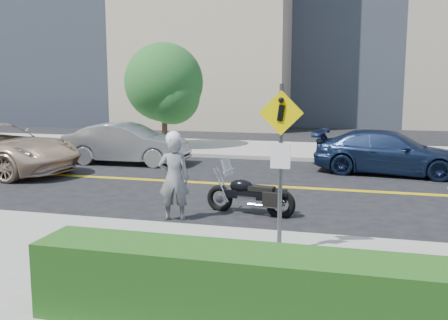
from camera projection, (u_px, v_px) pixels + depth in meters
name	position (u px, v px, depth m)	size (l,w,h in m)	color
ground_plane	(178.00, 181.00, 16.54)	(120.00, 120.00, 0.00)	black
sidewalk_near	(36.00, 257.00, 9.36)	(60.00, 5.00, 0.15)	#9E9B91
sidewalk_far	(234.00, 148.00, 23.69)	(60.00, 5.00, 0.15)	#9E9B91
hedge	(394.00, 306.00, 6.04)	(9.00, 0.90, 1.00)	#235619
pedestrian_sign	(281.00, 152.00, 9.15)	(0.78, 0.08, 3.00)	#4C4C51
motorcyclist	(174.00, 176.00, 11.96)	(0.80, 0.63, 2.06)	silver
motorcycle	(251.00, 187.00, 12.55)	(2.16, 0.66, 1.32)	black
parked_car_silver	(127.00, 144.00, 19.86)	(1.63, 4.67, 1.54)	gray
parked_car_blue	(389.00, 153.00, 17.75)	(2.05, 5.04, 1.46)	#172546
tree_far_a	(164.00, 82.00, 23.30)	(3.51, 3.51, 4.79)	#382619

